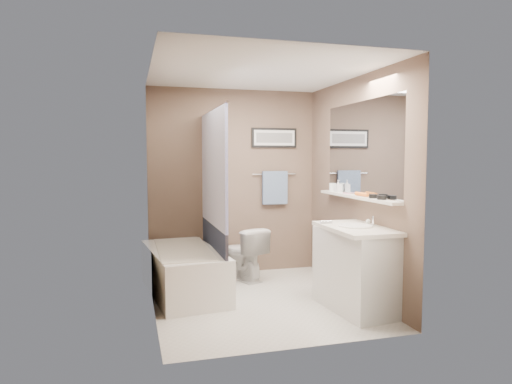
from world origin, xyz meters
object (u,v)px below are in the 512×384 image
object	(u,v)px
hair_brush_front	(362,194)
glass_jar	(333,187)
soap_bottle	(338,186)
bathtub	(184,271)
toilet	(244,253)
candle_bowl_near	(382,198)
candle_bowl_far	(373,196)
vanity	(356,270)

from	to	relation	value
hair_brush_front	glass_jar	world-z (taller)	glass_jar
glass_jar	soap_bottle	size ratio (longest dim) A/B	0.70
bathtub	toilet	world-z (taller)	toilet
toilet	soap_bottle	size ratio (longest dim) A/B	4.65
candle_bowl_near	hair_brush_front	distance (m)	0.40
toilet	hair_brush_front	xyz separation A→B (m)	(0.99, -1.15, 0.81)
glass_jar	soap_bottle	bearing A→B (deg)	-90.00
toilet	soap_bottle	xyz separation A→B (m)	(0.99, -0.58, 0.86)
candle_bowl_far	soap_bottle	xyz separation A→B (m)	(0.00, 0.80, 0.05)
bathtub	glass_jar	world-z (taller)	glass_jar
candle_bowl_near	candle_bowl_far	xyz separation A→B (m)	(0.00, 0.16, 0.00)
vanity	candle_bowl_near	bearing A→B (deg)	-43.24
toilet	vanity	world-z (taller)	vanity
bathtub	hair_brush_front	world-z (taller)	hair_brush_front
soap_bottle	candle_bowl_far	bearing A→B (deg)	-90.00
hair_brush_front	glass_jar	xyz separation A→B (m)	(0.00, 0.72, 0.03)
hair_brush_front	vanity	bearing A→B (deg)	-126.12
candle_bowl_far	vanity	bearing A→B (deg)	-174.76
vanity	glass_jar	bearing A→B (deg)	73.46
candle_bowl_far	glass_jar	world-z (taller)	glass_jar
vanity	hair_brush_front	xyz separation A→B (m)	(0.19, 0.25, 0.74)
glass_jar	soap_bottle	world-z (taller)	soap_bottle
vanity	candle_bowl_far	bearing A→B (deg)	-0.50
soap_bottle	toilet	bearing A→B (deg)	149.66
bathtub	soap_bottle	world-z (taller)	soap_bottle
bathtub	toilet	distance (m)	0.89
bathtub	toilet	xyz separation A→B (m)	(0.79, 0.40, 0.08)
toilet	hair_brush_front	distance (m)	1.72
candle_bowl_near	hair_brush_front	world-z (taller)	hair_brush_front
toilet	candle_bowl_near	size ratio (longest dim) A/B	7.34
soap_bottle	vanity	bearing A→B (deg)	-102.76
toilet	vanity	size ratio (longest dim) A/B	0.73
vanity	candle_bowl_near	world-z (taller)	candle_bowl_near
candle_bowl_far	hair_brush_front	bearing A→B (deg)	90.00
toilet	glass_jar	xyz separation A→B (m)	(0.99, -0.43, 0.83)
hair_brush_front	soap_bottle	xyz separation A→B (m)	(0.00, 0.56, 0.05)
bathtub	candle_bowl_near	xyz separation A→B (m)	(1.79, -1.14, 0.89)
bathtub	hair_brush_front	bearing A→B (deg)	-29.64
toilet	candle_bowl_near	xyz separation A→B (m)	(0.99, -1.54, 0.80)
toilet	hair_brush_front	bearing A→B (deg)	111.15
bathtub	candle_bowl_near	world-z (taller)	candle_bowl_near
toilet	soap_bottle	world-z (taller)	soap_bottle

